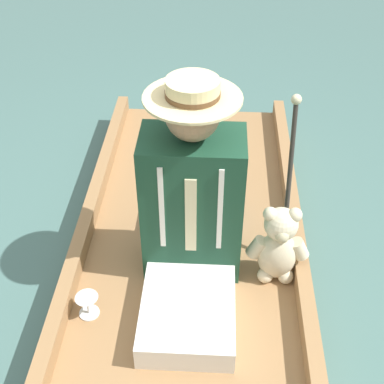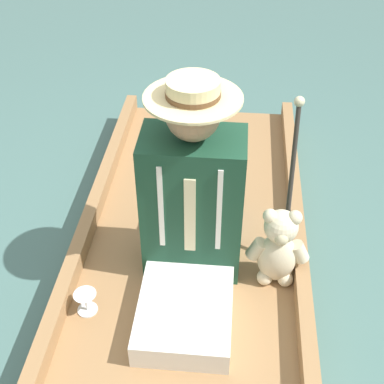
% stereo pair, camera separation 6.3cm
% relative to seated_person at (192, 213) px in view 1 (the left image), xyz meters
% --- Properties ---
extents(ground_plane, '(16.00, 16.00, 0.00)m').
position_rel_seated_person_xyz_m(ground_plane, '(0.02, 0.13, -0.44)').
color(ground_plane, '#476B66').
extents(punt_boat, '(1.04, 3.01, 0.19)m').
position_rel_seated_person_xyz_m(punt_boat, '(0.02, 0.13, -0.38)').
color(punt_boat, '#997047').
rests_on(punt_boat, ground_plane).
extents(seat_cushion, '(0.36, 0.25, 0.16)m').
position_rel_seated_person_xyz_m(seat_cushion, '(-0.02, -0.32, -0.26)').
color(seat_cushion, teal).
rests_on(seat_cushion, punt_boat).
extents(seated_person, '(0.41, 0.74, 0.89)m').
position_rel_seated_person_xyz_m(seated_person, '(0.00, 0.00, 0.00)').
color(seated_person, white).
rests_on(seated_person, punt_boat).
extents(teddy_bear, '(0.27, 0.16, 0.38)m').
position_rel_seated_person_xyz_m(teddy_bear, '(-0.36, 0.01, -0.16)').
color(teddy_bear, beige).
rests_on(teddy_bear, punt_boat).
extents(wine_glass, '(0.09, 0.09, 0.10)m').
position_rel_seated_person_xyz_m(wine_glass, '(0.40, 0.25, -0.27)').
color(wine_glass, silver).
rests_on(wine_glass, punt_boat).
extents(walking_cane, '(0.04, 0.25, 0.72)m').
position_rel_seated_person_xyz_m(walking_cane, '(-0.40, -0.21, 0.09)').
color(walking_cane, '#2D2823').
rests_on(walking_cane, punt_boat).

